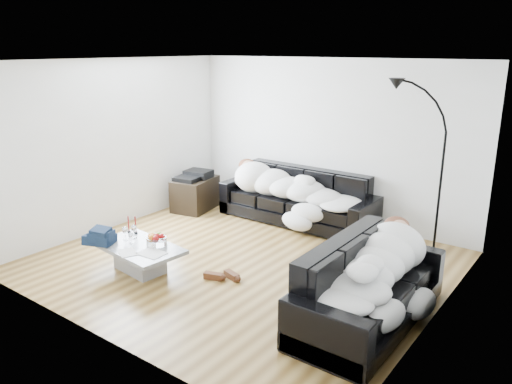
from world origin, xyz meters
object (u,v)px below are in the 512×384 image
Objects in this scene: candle_left at (129,225)px; av_cabinet at (195,194)px; wine_glass_b at (125,233)px; coffee_table at (140,258)px; sofa_right at (370,284)px; stereo at (195,175)px; fruit_bowl at (156,239)px; wine_glass_c at (131,238)px; sleeper_back at (296,185)px; sofa_back at (297,197)px; sleeper_right at (372,264)px; candle_right at (136,225)px; floor_lamp at (441,181)px; wine_glass_a at (134,232)px; shoes at (222,275)px.

candle_left reaches higher than av_cabinet.
wine_glass_b is at bearing -49.24° from candle_left.
candle_left is at bearing 153.51° from coffee_table.
sofa_right is 4.35m from stereo.
fruit_bowl is 2.49m from av_cabinet.
wine_glass_c is at bearing -13.09° from wine_glass_b.
sleeper_back is 2.70× the size of av_cabinet.
fruit_bowl reaches higher than coffee_table.
sofa_right is at bearing -43.48° from sleeper_back.
sleeper_right reaches higher than sofa_back.
wine_glass_c is at bearing -105.43° from sleeper_back.
coffee_table is 2.59m from stereo.
candle_right is (-0.52, 0.10, 0.04)m from fruit_bowl.
sofa_back reaches higher than wine_glass_c.
stereo is at bearing 0.00° from av_cabinet.
fruit_bowl is at bearing -152.73° from floor_lamp.
sofa_right is at bearing 12.09° from coffee_table.
sofa_back is at bearing 68.60° from candle_right.
sleeper_back reaches higher than sofa_back.
candle_left reaches higher than wine_glass_a.
wine_glass_a is (-0.87, -2.59, -0.21)m from sleeper_back.
fruit_bowl is at bearing -6.46° from candle_left.
sofa_back is 3.12m from sofa_right.
av_cabinet reaches higher than wine_glass_a.
candle_right reaches higher than candle_left.
sofa_back is 2.78m from wine_glass_a.
wine_glass_b is (-0.05, -0.11, -0.00)m from wine_glass_a.
candle_right is at bearing 96.11° from sleeper_right.
sleeper_back is 1.84m from stereo.
shoes is 2.84m from av_cabinet.
sofa_back is 3.12m from sleeper_right.
sofa_back reaches higher than stereo.
sleeper_right is 3.06m from wine_glass_c.
wine_glass_b is at bearing 166.91° from wine_glass_c.
wine_glass_b is 0.09× the size of floor_lamp.
sleeper_back is (0.00, -0.05, 0.22)m from sofa_back.
wine_glass_b is at bearing -108.41° from sofa_back.
candle_right reaches higher than coffee_table.
sleeper_right reaches higher than wine_glass_a.
stereo is at bearing 114.32° from wine_glass_c.
sleeper_right is at bearing 12.09° from coffee_table.
shoes is at bearing -80.88° from sofa_back.
wine_glass_c is 0.36m from candle_right.
fruit_bowl is at bearing 99.42° from sleeper_right.
candle_right is 0.60× the size of shoes.
sleeper_back is at bearing 164.59° from floor_lamp.
shoes is (1.36, 0.17, -0.41)m from candle_right.
sofa_back is at bearing 66.87° from candle_left.
sofa_back is at bearing 45.86° from sofa_right.
sofa_back is 2.77m from candle_left.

